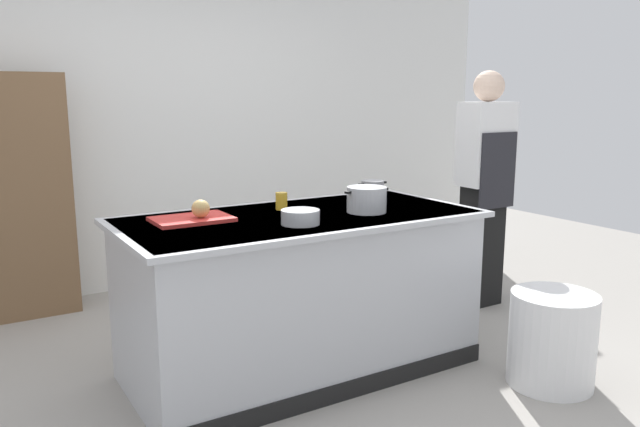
% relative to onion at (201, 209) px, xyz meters
% --- Properties ---
extents(ground_plane, '(10.00, 10.00, 0.00)m').
position_rel_onion_xyz_m(ground_plane, '(0.53, -0.12, -0.97)').
color(ground_plane, '#9E9991').
extents(back_wall, '(6.40, 0.12, 3.00)m').
position_rel_onion_xyz_m(back_wall, '(0.53, 1.98, 0.53)').
color(back_wall, white).
rests_on(back_wall, ground_plane).
extents(counter_island, '(1.98, 0.98, 0.90)m').
position_rel_onion_xyz_m(counter_island, '(0.53, -0.12, -0.50)').
color(counter_island, '#B7BABF').
rests_on(counter_island, ground_plane).
extents(cutting_board, '(0.40, 0.28, 0.02)m').
position_rel_onion_xyz_m(cutting_board, '(-0.04, 0.03, -0.06)').
color(cutting_board, red).
rests_on(cutting_board, counter_island).
extents(onion, '(0.10, 0.10, 0.10)m').
position_rel_onion_xyz_m(onion, '(0.00, 0.00, 0.00)').
color(onion, tan).
rests_on(onion, cutting_board).
extents(stock_pot, '(0.29, 0.22, 0.14)m').
position_rel_onion_xyz_m(stock_pot, '(0.89, -0.24, 0.00)').
color(stock_pot, '#B7BABF').
rests_on(stock_pot, counter_island).
extents(sauce_pan, '(0.21, 0.14, 0.12)m').
position_rel_onion_xyz_m(sauce_pan, '(1.17, 0.10, -0.01)').
color(sauce_pan, '#99999E').
rests_on(sauce_pan, counter_island).
extents(mixing_bowl, '(0.20, 0.20, 0.07)m').
position_rel_onion_xyz_m(mixing_bowl, '(0.41, -0.33, -0.03)').
color(mixing_bowl, '#B7BABF').
rests_on(mixing_bowl, counter_island).
extents(juice_cup, '(0.07, 0.07, 0.10)m').
position_rel_onion_xyz_m(juice_cup, '(0.52, 0.08, -0.02)').
color(juice_cup, yellow).
rests_on(juice_cup, counter_island).
extents(trash_bin, '(0.46, 0.46, 0.51)m').
position_rel_onion_xyz_m(trash_bin, '(1.59, -0.99, -0.71)').
color(trash_bin, white).
rests_on(trash_bin, ground_plane).
extents(person_chef, '(0.38, 0.25, 1.72)m').
position_rel_onion_xyz_m(person_chef, '(2.24, 0.17, -0.05)').
color(person_chef, black).
rests_on(person_chef, ground_plane).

